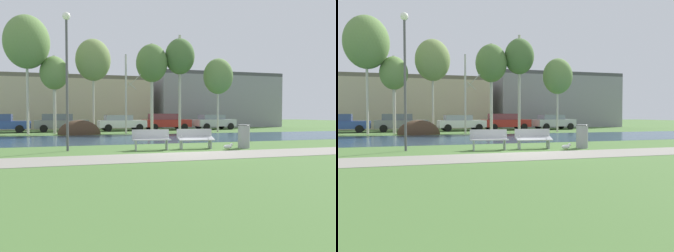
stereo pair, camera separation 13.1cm
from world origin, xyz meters
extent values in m
plane|color=#476B33|center=(0.00, 10.00, 0.00)|extent=(120.00, 120.00, 0.00)
cube|color=gray|center=(0.00, -1.64, 0.01)|extent=(60.00, 2.30, 0.01)
cube|color=#284256|center=(0.00, 7.59, 0.00)|extent=(80.00, 8.11, 0.01)
ellipsoid|color=#423021|center=(-3.62, 12.86, 0.00)|extent=(3.15, 2.40, 2.18)
cube|color=#9EA0A3|center=(-1.00, 0.61, 0.45)|extent=(1.64, 0.63, 0.05)
cube|color=#9EA0A3|center=(-0.97, 0.88, 0.67)|extent=(1.60, 0.23, 0.40)
cube|color=#9EA0A3|center=(-1.65, 0.73, 0.23)|extent=(0.08, 0.43, 0.45)
cube|color=#9EA0A3|center=(-0.34, 0.60, 0.23)|extent=(0.08, 0.43, 0.45)
cylinder|color=#9EA0A3|center=(-1.65, 0.69, 0.59)|extent=(0.07, 0.28, 0.04)
cylinder|color=#9EA0A3|center=(-0.34, 0.56, 0.59)|extent=(0.07, 0.28, 0.04)
cube|color=#9EA0A3|center=(1.00, 0.61, 0.45)|extent=(1.64, 0.62, 0.17)
cube|color=#9EA0A3|center=(1.03, 0.88, 0.67)|extent=(1.60, 0.23, 0.40)
cube|color=#9EA0A3|center=(0.35, 0.73, 0.23)|extent=(0.08, 0.43, 0.45)
cube|color=#9EA0A3|center=(1.66, 0.60, 0.23)|extent=(0.08, 0.43, 0.45)
cylinder|color=#9EA0A3|center=(0.35, 0.69, 0.59)|extent=(0.07, 0.28, 0.04)
cylinder|color=#9EA0A3|center=(1.65, 0.56, 0.59)|extent=(0.07, 0.28, 0.04)
cylinder|color=gray|center=(3.21, 0.38, 0.53)|extent=(0.52, 0.52, 1.06)
torus|color=#545557|center=(3.21, 0.38, 1.03)|extent=(0.55, 0.55, 0.04)
ellipsoid|color=white|center=(2.23, 0.02, 0.12)|extent=(0.39, 0.18, 0.18)
sphere|color=white|center=(2.40, 0.02, 0.21)|extent=(0.13, 0.13, 0.13)
cone|color=gold|center=(2.47, 0.02, 0.21)|extent=(0.07, 0.04, 0.04)
cylinder|color=gold|center=(2.25, -0.02, 0.05)|extent=(0.01, 0.01, 0.10)
cylinder|color=gold|center=(2.25, 0.05, 0.05)|extent=(0.01, 0.01, 0.10)
cylinder|color=#4C4C51|center=(-4.37, 1.33, 2.68)|extent=(0.10, 0.10, 5.36)
sphere|color=white|center=(-4.37, 1.33, 5.51)|extent=(0.32, 0.32, 0.32)
cylinder|color=beige|center=(-7.32, 13.94, 4.42)|extent=(0.19, 0.19, 8.85)
ellipsoid|color=#668947|center=(-7.32, 13.94, 6.90)|extent=(3.31, 3.31, 3.97)
cylinder|color=#BCB7A8|center=(-5.42, 14.38, 3.03)|extent=(0.24, 0.24, 6.05)
ellipsoid|color=#668947|center=(-5.42, 14.38, 4.72)|extent=(2.15, 2.15, 2.58)
cylinder|color=#BCB7A8|center=(-2.48, 14.12, 3.73)|extent=(0.16, 0.16, 7.46)
ellipsoid|color=olive|center=(-2.48, 14.12, 5.82)|extent=(2.75, 2.75, 3.30)
cylinder|color=beige|center=(-0.02, 13.24, 3.12)|extent=(0.15, 0.15, 6.25)
cylinder|color=beige|center=(0.72, 13.74, 4.23)|extent=(0.91, 1.29, 1.00)
cylinder|color=beige|center=(0.42, 12.79, 3.73)|extent=(0.86, 0.84, 0.58)
cylinder|color=beige|center=(2.41, 14.59, 3.75)|extent=(0.25, 0.25, 7.50)
ellipsoid|color=#567A3D|center=(2.41, 14.59, 5.85)|extent=(2.67, 2.67, 3.21)
cylinder|color=#BCB7A8|center=(4.84, 14.35, 4.16)|extent=(0.23, 0.23, 8.32)
ellipsoid|color=#4C7038|center=(4.84, 14.35, 6.49)|extent=(2.55, 2.55, 3.06)
cylinder|color=beige|center=(7.97, 13.33, 3.07)|extent=(0.16, 0.16, 6.13)
ellipsoid|color=#668947|center=(7.97, 13.33, 4.78)|extent=(2.53, 2.53, 3.04)
cylinder|color=black|center=(-8.35, 18.07, 0.32)|extent=(0.65, 0.26, 0.64)
cylinder|color=black|center=(-8.23, 16.25, 0.32)|extent=(0.65, 0.26, 0.64)
cube|color=slate|center=(-5.00, 17.55, 0.67)|extent=(4.57, 2.19, 0.69)
cube|color=slate|center=(-5.35, 17.53, 1.28)|extent=(2.60, 1.83, 0.53)
cylinder|color=black|center=(-3.60, 18.60, 0.32)|extent=(0.65, 0.26, 0.64)
cylinder|color=black|center=(-3.47, 16.71, 0.32)|extent=(0.65, 0.26, 0.64)
cylinder|color=black|center=(-6.53, 18.40, 0.32)|extent=(0.65, 0.26, 0.64)
cylinder|color=black|center=(-6.40, 16.51, 0.32)|extent=(0.65, 0.26, 0.64)
cube|color=silver|center=(0.27, 17.31, 0.65)|extent=(4.39, 2.05, 0.66)
cube|color=#949AAC|center=(-0.07, 17.29, 1.21)|extent=(2.50, 1.71, 0.47)
cylinder|color=black|center=(1.62, 18.29, 0.32)|extent=(0.65, 0.26, 0.64)
cylinder|color=black|center=(1.74, 16.53, 0.32)|extent=(0.65, 0.26, 0.64)
cylinder|color=black|center=(-1.20, 18.10, 0.32)|extent=(0.65, 0.26, 0.64)
cylinder|color=black|center=(-1.08, 16.34, 0.32)|extent=(0.65, 0.26, 0.64)
cube|color=maroon|center=(4.60, 17.60, 0.67)|extent=(4.65, 2.04, 0.69)
cube|color=brown|center=(4.24, 17.58, 1.29)|extent=(2.64, 1.70, 0.56)
cylinder|color=black|center=(6.04, 18.57, 0.32)|extent=(0.65, 0.26, 0.64)
cylinder|color=black|center=(6.15, 16.84, 0.32)|extent=(0.65, 0.26, 0.64)
cylinder|color=black|center=(3.05, 18.37, 0.32)|extent=(0.65, 0.26, 0.64)
cylinder|color=black|center=(3.17, 16.63, 0.32)|extent=(0.65, 0.26, 0.64)
cube|color=#B2B5BC|center=(9.68, 17.81, 0.66)|extent=(4.16, 2.13, 0.69)
cube|color=gray|center=(9.35, 17.79, 1.24)|extent=(2.37, 1.79, 0.45)
cylinder|color=black|center=(10.94, 18.83, 0.32)|extent=(0.65, 0.26, 0.64)
cylinder|color=black|center=(11.07, 16.97, 0.32)|extent=(0.65, 0.26, 0.64)
cylinder|color=black|center=(8.28, 18.65, 0.32)|extent=(0.65, 0.26, 0.64)
cylinder|color=black|center=(8.41, 16.79, 0.32)|extent=(0.65, 0.26, 0.64)
cube|color=#BCAD8E|center=(-4.30, 25.96, 2.60)|extent=(17.08, 7.76, 5.20)
cube|color=#675F4E|center=(-4.30, 25.96, 5.40)|extent=(17.08, 7.76, 0.40)
cube|color=gray|center=(12.91, 26.42, 3.01)|extent=(14.92, 9.44, 6.02)
cube|color=#48484B|center=(12.91, 26.42, 6.22)|extent=(14.92, 9.44, 0.40)
camera|label=1|loc=(-4.26, -12.89, 1.52)|focal=35.46mm
camera|label=2|loc=(-4.14, -12.93, 1.52)|focal=35.46mm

